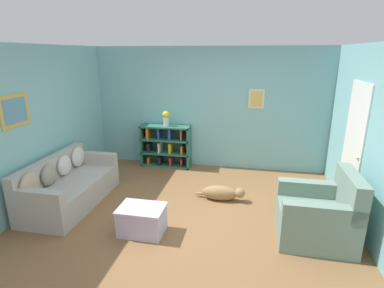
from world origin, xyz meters
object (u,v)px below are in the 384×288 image
object	(u,v)px
couch	(68,186)
bookshelf	(166,146)
coffee_table	(142,219)
recliner_chair	(319,215)
dog	(222,193)
vase	(166,118)

from	to	relation	value
couch	bookshelf	distance (m)	2.34
couch	coffee_table	size ratio (longest dim) A/B	2.85
bookshelf	recliner_chair	world-z (taller)	recliner_chair
couch	dog	size ratio (longest dim) A/B	2.05
coffee_table	vase	size ratio (longest dim) A/B	1.96
dog	coffee_table	bearing A→B (deg)	-129.82
couch	coffee_table	world-z (taller)	couch
dog	vase	distance (m)	2.21
bookshelf	vase	distance (m)	0.65
dog	bookshelf	bearing A→B (deg)	134.54
couch	recliner_chair	size ratio (longest dim) A/B	1.85
bookshelf	dog	size ratio (longest dim) A/B	1.24
bookshelf	dog	bearing A→B (deg)	-45.46
bookshelf	coffee_table	xyz separation A→B (m)	(0.41, -2.65, -0.25)
coffee_table	dog	size ratio (longest dim) A/B	0.72
bookshelf	couch	bearing A→B (deg)	-118.70
dog	vase	size ratio (longest dim) A/B	2.72
bookshelf	dog	world-z (taller)	bookshelf
dog	recliner_chair	bearing A→B (deg)	-31.87
recliner_chair	bookshelf	bearing A→B (deg)	140.66
bookshelf	coffee_table	bearing A→B (deg)	-81.28
coffee_table	dog	bearing A→B (deg)	50.18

